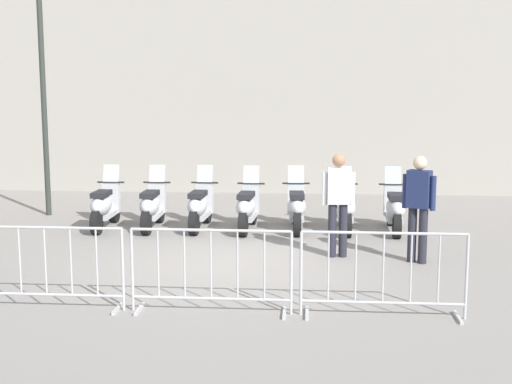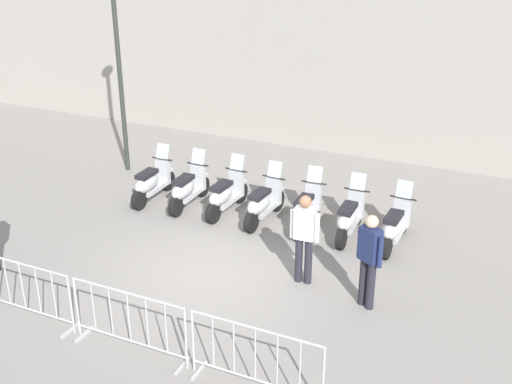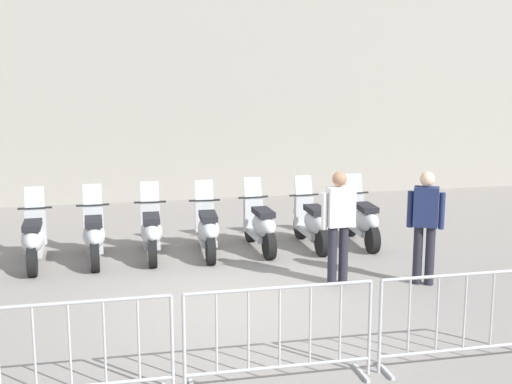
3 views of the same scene
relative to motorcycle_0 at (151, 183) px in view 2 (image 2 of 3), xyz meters
name	(u,v)px [view 2 (image 2 of 3)]	position (x,y,z in m)	size (l,w,h in m)	color
ground_plane	(210,274)	(3.14, -2.05, -0.45)	(120.00, 120.00, 0.00)	gray
motorcycle_0	(151,183)	(0.00, 0.00, 0.00)	(0.61, 1.72, 1.24)	black
motorcycle_1	(188,189)	(0.95, 0.16, 0.00)	(0.61, 1.72, 1.24)	black
motorcycle_2	(225,195)	(1.89, 0.32, 0.00)	(0.56, 1.73, 1.24)	black
motorcycle_3	(263,203)	(2.85, 0.38, 0.00)	(0.56, 1.73, 1.24)	black
motorcycle_4	(306,210)	(3.80, 0.59, 0.00)	(0.64, 1.72, 1.24)	black
motorcycle_5	(349,218)	(4.75, 0.70, 0.00)	(0.62, 1.72, 1.24)	black
motorcycle_6	(395,226)	(5.70, 0.81, 0.00)	(0.56, 1.73, 1.24)	black
barrier_segment_0	(23,291)	(1.35, -4.82, 0.07)	(2.01, 0.66, 1.07)	#B2B5B7
barrier_segment_1	(129,322)	(3.45, -4.56, 0.07)	(2.01, 0.66, 1.07)	#B2B5B7
barrier_segment_2	(255,360)	(5.54, -4.31, 0.07)	(2.01, 0.66, 1.07)	#B2B5B7
street_lamp	(117,46)	(-1.88, 1.21, 2.82)	(0.36, 0.36, 5.37)	#2D332D
officer_mid_plaza	(304,234)	(4.76, -1.37, 0.53)	(0.54, 0.28, 1.73)	#23232D
officer_by_barriers	(369,256)	(6.05, -1.51, 0.53)	(0.52, 0.34, 1.73)	#23232D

